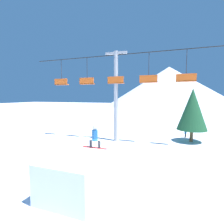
{
  "coord_description": "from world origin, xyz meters",
  "views": [
    {
      "loc": [
        3.59,
        -8.29,
        4.97
      ],
      "look_at": [
        -1.02,
        4.27,
        3.75
      ],
      "focal_mm": 28.0,
      "sensor_mm": 36.0,
      "label": 1
    }
  ],
  "objects_px": {
    "snow_ramp": "(79,173)",
    "snowboarder": "(95,137)",
    "pine_tree_near": "(192,109)",
    "distant_skier": "(186,132)"
  },
  "relations": [
    {
      "from": "snow_ramp",
      "to": "distant_skier",
      "type": "distance_m",
      "value": 15.88
    },
    {
      "from": "distant_skier",
      "to": "snowboarder",
      "type": "bearing_deg",
      "value": -112.51
    },
    {
      "from": "snowboarder",
      "to": "pine_tree_near",
      "type": "xyz_separation_m",
      "value": [
        6.05,
        11.54,
        0.95
      ]
    },
    {
      "from": "pine_tree_near",
      "to": "distant_skier",
      "type": "height_order",
      "value": "pine_tree_near"
    },
    {
      "from": "snow_ramp",
      "to": "distant_skier",
      "type": "relative_size",
      "value": 3.14
    },
    {
      "from": "pine_tree_near",
      "to": "distant_skier",
      "type": "bearing_deg",
      "value": 104.82
    },
    {
      "from": "pine_tree_near",
      "to": "snowboarder",
      "type": "bearing_deg",
      "value": -117.68
    },
    {
      "from": "snowboarder",
      "to": "snow_ramp",
      "type": "bearing_deg",
      "value": -100.04
    },
    {
      "from": "snow_ramp",
      "to": "snowboarder",
      "type": "distance_m",
      "value": 2.14
    },
    {
      "from": "pine_tree_near",
      "to": "distant_skier",
      "type": "xyz_separation_m",
      "value": [
        -0.5,
        1.87,
        -2.89
      ]
    }
  ]
}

